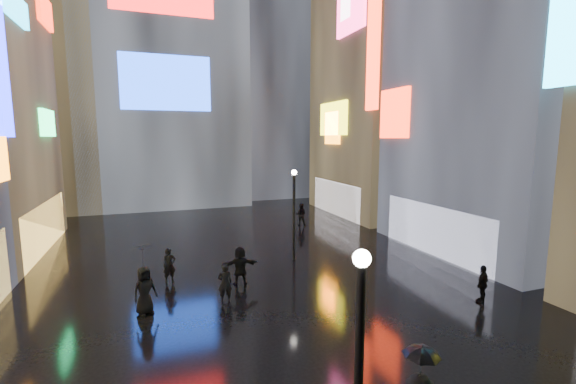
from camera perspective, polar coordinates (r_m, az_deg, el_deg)
name	(u,v)px	position (r m, az deg, el deg)	size (l,w,h in m)	color
ground	(241,259)	(22.75, -6.91, -9.87)	(140.00, 140.00, 0.00)	black
building_right_mid	(514,1)	(28.66, 30.45, 23.22)	(10.28, 13.70, 30.00)	black
building_right_far	(387,60)	(38.03, 14.40, 18.40)	(10.28, 12.00, 28.00)	black
tower_main	(160,4)	(47.28, -18.49, 24.91)	(16.00, 14.20, 42.00)	black
tower_flank_right	(264,55)	(50.11, -3.63, 19.56)	(12.00, 12.00, 34.00)	black
tower_flank_left	(41,73)	(44.54, -32.71, 14.57)	(10.00, 10.00, 26.00)	black
lamp_near	(358,379)	(7.28, 10.40, -25.64)	(0.30, 0.30, 5.20)	black
lamp_far	(294,209)	(21.83, 0.90, -2.60)	(0.30, 0.30, 5.20)	black
pedestrian_3	(483,284)	(18.77, 26.88, -12.02)	(0.95, 0.40, 1.62)	black
pedestrian_4	(145,290)	(16.77, -20.47, -13.49)	(0.94, 0.61, 1.92)	black
pedestrian_5	(240,266)	(18.73, -7.10, -10.82)	(1.74, 0.55, 1.88)	black
pedestrian_6	(169,266)	(19.77, -17.17, -10.37)	(0.62, 0.41, 1.70)	black
pedestrian_7	(301,214)	(30.82, 1.92, -3.35)	(0.87, 0.68, 1.78)	black
umbrella_1	(421,360)	(9.68, 19.15, -22.51)	(0.80, 0.80, 0.70)	black
umbrella_2	(143,256)	(16.31, -20.71, -8.85)	(0.99, 1.01, 0.91)	black
pedestrian_8	(225,283)	(17.05, -9.32, -13.18)	(0.61, 0.40, 1.66)	black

